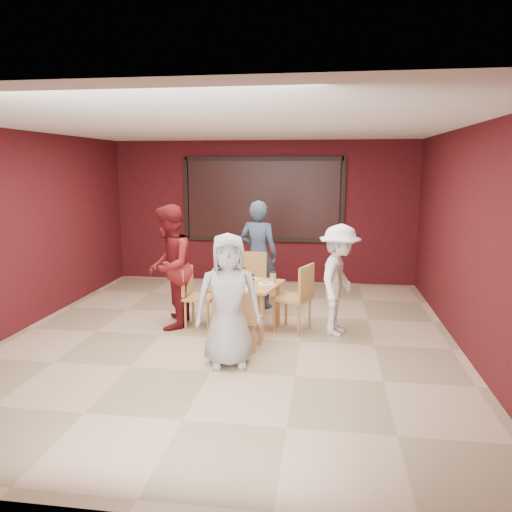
# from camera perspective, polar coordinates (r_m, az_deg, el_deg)

# --- Properties ---
(floor) EXTENTS (7.00, 7.00, 0.00)m
(floor) POSITION_cam_1_polar(r_m,az_deg,el_deg) (6.86, -3.01, -9.37)
(floor) COLOR #CBAB8D
(floor) RESTS_ON ground
(window_blinds) EXTENTS (3.00, 0.02, 1.50)m
(window_blinds) POSITION_cam_1_polar(r_m,az_deg,el_deg) (9.89, 0.78, 6.47)
(window_blinds) COLOR black
(dining_table) EXTENTS (1.03, 1.03, 0.83)m
(dining_table) POSITION_cam_1_polar(r_m,az_deg,el_deg) (7.01, -1.04, -3.75)
(dining_table) COLOR tan
(dining_table) RESTS_ON floor
(chair_front) EXTENTS (0.41, 0.41, 0.77)m
(chair_front) POSITION_cam_1_polar(r_m,az_deg,el_deg) (6.31, -1.35, -6.94)
(chair_front) COLOR #AE6C43
(chair_front) RESTS_ON floor
(chair_back) EXTENTS (0.49, 0.49, 0.97)m
(chair_back) POSITION_cam_1_polar(r_m,az_deg,el_deg) (7.82, -0.64, -2.72)
(chair_back) COLOR #AE6C43
(chair_back) RESTS_ON floor
(chair_left) EXTENTS (0.44, 0.44, 0.86)m
(chair_left) POSITION_cam_1_polar(r_m,az_deg,el_deg) (7.30, -6.97, -4.24)
(chair_left) COLOR #AE6C43
(chair_left) RESTS_ON floor
(chair_right) EXTENTS (0.60, 0.60, 0.96)m
(chair_right) POSITION_cam_1_polar(r_m,az_deg,el_deg) (6.99, 4.79, -4.35)
(chair_right) COLOR #AE6C43
(chair_right) RESTS_ON floor
(diner_front) EXTENTS (0.86, 0.67, 1.56)m
(diner_front) POSITION_cam_1_polar(r_m,az_deg,el_deg) (5.77, -3.19, -5.07)
(diner_front) COLOR #ADADAD
(diner_front) RESTS_ON floor
(diner_back) EXTENTS (0.72, 0.56, 1.76)m
(diner_back) POSITION_cam_1_polar(r_m,az_deg,el_deg) (8.13, 0.28, 0.18)
(diner_back) COLOR #323F59
(diner_back) RESTS_ON floor
(diner_left) EXTENTS (0.75, 0.92, 1.77)m
(diner_left) POSITION_cam_1_polar(r_m,az_deg,el_deg) (7.22, -9.88, -1.22)
(diner_left) COLOR maroon
(diner_left) RESTS_ON floor
(diner_right) EXTENTS (0.80, 1.10, 1.53)m
(diner_right) POSITION_cam_1_polar(r_m,az_deg,el_deg) (6.92, 9.48, -2.72)
(diner_right) COLOR white
(diner_right) RESTS_ON floor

